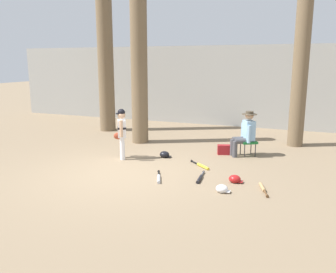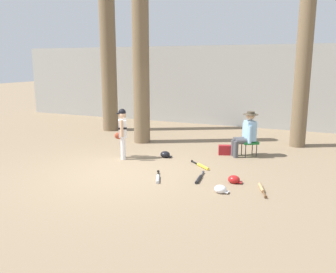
# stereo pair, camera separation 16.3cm
# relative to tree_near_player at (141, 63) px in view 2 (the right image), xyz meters

# --- Properties ---
(ground_plane) EXTENTS (60.00, 60.00, 0.00)m
(ground_plane) POSITION_rel_tree_near_player_xyz_m (1.09, -3.04, -2.44)
(ground_plane) COLOR #7F6B51
(concrete_back_wall) EXTENTS (18.00, 0.36, 3.08)m
(concrete_back_wall) POSITION_rel_tree_near_player_xyz_m (1.09, 4.02, -0.89)
(concrete_back_wall) COLOR #9E9E99
(concrete_back_wall) RESTS_ON ground
(tree_near_player) EXTENTS (0.78, 0.78, 5.66)m
(tree_near_player) POSITION_rel_tree_near_player_xyz_m (0.00, 0.00, 0.00)
(tree_near_player) COLOR brown
(tree_near_player) RESTS_ON ground
(tree_behind_spectator) EXTENTS (0.71, 0.71, 4.73)m
(tree_behind_spectator) POSITION_rel_tree_near_player_xyz_m (4.51, 1.33, -0.43)
(tree_behind_spectator) COLOR brown
(tree_behind_spectator) RESTS_ON ground
(young_ballplayer) EXTENTS (0.50, 0.52, 1.31)m
(young_ballplayer) POSITION_rel_tree_near_player_xyz_m (0.42, -1.90, -1.69)
(young_ballplayer) COLOR white
(young_ballplayer) RESTS_ON ground
(folding_stool) EXTENTS (0.55, 0.55, 0.41)m
(folding_stool) POSITION_rel_tree_near_player_xyz_m (3.40, -0.37, -2.07)
(folding_stool) COLOR #196B2D
(folding_stool) RESTS_ON ground
(seated_spectator) EXTENTS (0.66, 0.57, 1.20)m
(seated_spectator) POSITION_rel_tree_near_player_xyz_m (3.31, -0.43, -1.80)
(seated_spectator) COLOR #47474C
(seated_spectator) RESTS_ON ground
(handbag_beside_stool) EXTENTS (0.38, 0.28, 0.26)m
(handbag_beside_stool) POSITION_rel_tree_near_player_xyz_m (2.77, -0.50, -2.31)
(handbag_beside_stool) COLOR maroon
(handbag_beside_stool) RESTS_ON ground
(tree_far_left) EXTENTS (0.75, 0.75, 6.58)m
(tree_far_left) POSITION_rel_tree_near_player_xyz_m (-1.98, 1.32, 0.49)
(tree_far_left) COLOR brown
(tree_far_left) RESTS_ON ground
(bat_black_composite) EXTENTS (0.15, 0.77, 0.07)m
(bat_black_composite) POSITION_rel_tree_near_player_xyz_m (2.79, -2.76, -2.40)
(bat_black_composite) COLOR black
(bat_black_composite) RESTS_ON ground
(bat_wood_tan) EXTENTS (0.28, 0.69, 0.07)m
(bat_wood_tan) POSITION_rel_tree_near_player_xyz_m (4.11, -2.87, -2.40)
(bat_wood_tan) COLOR tan
(bat_wood_tan) RESTS_ON ground
(bat_aluminum_silver) EXTENTS (0.36, 0.71, 0.07)m
(bat_aluminum_silver) POSITION_rel_tree_near_player_xyz_m (1.97, -3.08, -2.40)
(bat_aluminum_silver) COLOR #B7BCC6
(bat_aluminum_silver) RESTS_ON ground
(bat_yellow_trainer) EXTENTS (0.62, 0.55, 0.07)m
(bat_yellow_trainer) POSITION_rel_tree_near_player_xyz_m (2.56, -1.86, -2.40)
(bat_yellow_trainer) COLOR yellow
(bat_yellow_trainer) RESTS_ON ground
(batting_helmet_black) EXTENTS (0.31, 0.24, 0.18)m
(batting_helmet_black) POSITION_rel_tree_near_player_xyz_m (1.40, -1.38, -2.36)
(batting_helmet_black) COLOR black
(batting_helmet_black) RESTS_ON ground
(batting_helmet_red) EXTENTS (0.30, 0.23, 0.17)m
(batting_helmet_red) POSITION_rel_tree_near_player_xyz_m (3.51, -2.65, -2.36)
(batting_helmet_red) COLOR #A81919
(batting_helmet_red) RESTS_ON ground
(batting_helmet_white) EXTENTS (0.28, 0.22, 0.16)m
(batting_helmet_white) POSITION_rel_tree_near_player_xyz_m (3.40, -3.30, -2.37)
(batting_helmet_white) COLOR silver
(batting_helmet_white) RESTS_ON ground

